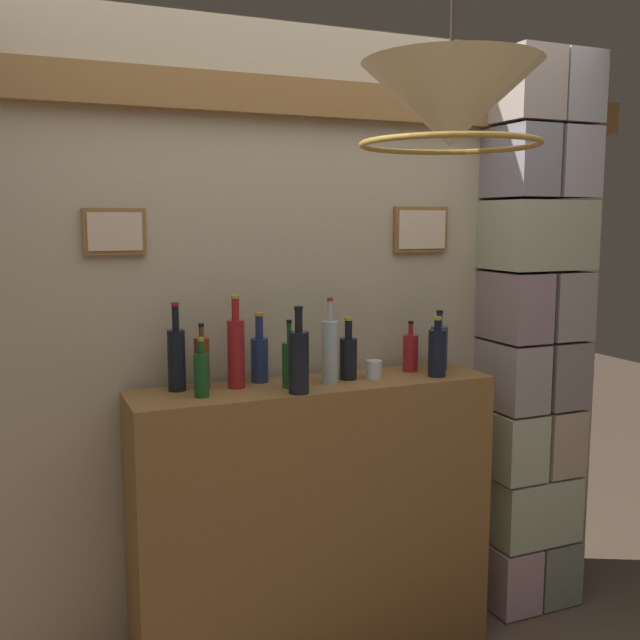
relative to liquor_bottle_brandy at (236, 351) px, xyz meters
The scene contains 17 objects.
panelled_rear_partition 0.36m from the liquor_bottle_brandy, 33.72° to the left, with size 3.15×0.15×2.50m.
stone_pillar 1.37m from the liquor_bottle_brandy, ahead, with size 0.43×0.37×2.44m.
bar_shelf_unit 0.77m from the liquor_bottle_brandy, ahead, with size 1.41×0.34×1.13m, color olive.
liquor_bottle_brandy is the anchor object (origin of this frame).
liquor_bottle_gin 0.36m from the liquor_bottle_brandy, 10.53° to the right, with size 0.06×0.06×0.33m.
liquor_bottle_rum 0.80m from the liquor_bottle_brandy, ahead, with size 0.07×0.07×0.24m.
liquor_bottle_sherry 0.87m from the liquor_bottle_brandy, ahead, with size 0.07×0.07×0.25m.
liquor_bottle_scotch 0.45m from the liquor_bottle_brandy, ahead, with size 0.07×0.07×0.24m.
liquor_bottle_mezcal 0.74m from the liquor_bottle_brandy, ahead, with size 0.06×0.06×0.21m.
liquor_bottle_vermouth 0.13m from the liquor_bottle_brandy, 28.27° to the left, with size 0.07×0.07×0.27m.
liquor_bottle_amaro 0.13m from the liquor_bottle_brandy, 162.32° to the left, with size 0.06×0.06×0.24m.
liquor_bottle_rye 0.25m from the liquor_bottle_brandy, 43.08° to the right, with size 0.07×0.07×0.31m.
liquor_bottle_tequila 0.22m from the liquor_bottle_brandy, 168.90° to the left, with size 0.06×0.06×0.32m.
liquor_bottle_bourbon 0.20m from the liquor_bottle_brandy, 21.06° to the right, with size 0.05×0.05×0.25m.
liquor_bottle_port 0.18m from the liquor_bottle_brandy, 150.41° to the right, with size 0.05×0.05×0.21m.
glass_tumbler_rocks 0.55m from the liquor_bottle_brandy, ahead, with size 0.06×0.06×0.07m.
pendant_lamp 1.19m from the liquor_bottle_brandy, 66.06° to the right, with size 0.49×0.49×0.55m.
Camera 1 is at (-1.04, -1.65, 1.75)m, focal length 40.82 mm.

